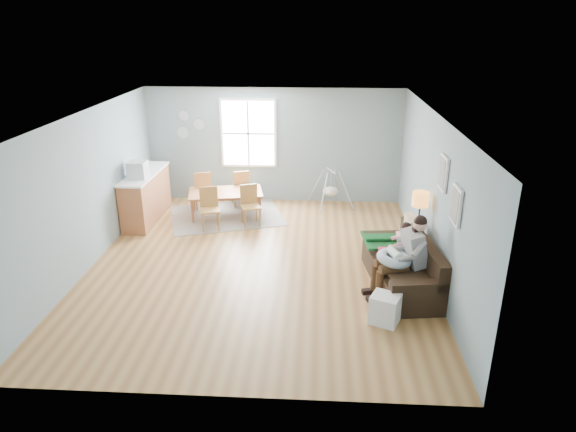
# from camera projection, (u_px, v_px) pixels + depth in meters

# --- Properties ---
(room) EXTENTS (8.40, 9.40, 3.90)m
(room) POSITION_uv_depth(u_px,v_px,m) (256.00, 132.00, 8.45)
(room) COLOR #916033
(window) EXTENTS (1.32, 0.08, 1.62)m
(window) POSITION_uv_depth(u_px,v_px,m) (248.00, 133.00, 11.98)
(window) COLOR white
(window) RESTS_ON room
(pictures) EXTENTS (0.05, 1.34, 0.74)m
(pictures) POSITION_uv_depth(u_px,v_px,m) (449.00, 188.00, 7.52)
(pictures) COLOR white
(pictures) RESTS_ON room
(wall_plates) EXTENTS (0.67, 0.02, 0.66)m
(wall_plates) POSITION_uv_depth(u_px,v_px,m) (189.00, 125.00, 12.00)
(wall_plates) COLOR #A6BBC7
(wall_plates) RESTS_ON room
(sofa) EXTENTS (1.13, 2.14, 0.83)m
(sofa) POSITION_uv_depth(u_px,v_px,m) (405.00, 269.00, 8.49)
(sofa) COLOR black
(sofa) RESTS_ON room
(green_throw) EXTENTS (1.00, 0.87, 0.04)m
(green_throw) POSITION_uv_depth(u_px,v_px,m) (390.00, 240.00, 9.03)
(green_throw) COLOR #125222
(green_throw) RESTS_ON sofa
(beige_pillow) EXTENTS (0.16, 0.50, 0.50)m
(beige_pillow) POSITION_uv_depth(u_px,v_px,m) (410.00, 231.00, 8.84)
(beige_pillow) COLOR #B4A989
(beige_pillow) RESTS_ON sofa
(father) EXTENTS (1.01, 0.60, 1.35)m
(father) POSITION_uv_depth(u_px,v_px,m) (404.00, 254.00, 8.05)
(father) COLOR gray
(father) RESTS_ON sofa
(nursing_pillow) EXTENTS (0.57, 0.56, 0.23)m
(nursing_pillow) POSITION_uv_depth(u_px,v_px,m) (394.00, 258.00, 8.07)
(nursing_pillow) COLOR silver
(nursing_pillow) RESTS_ON father
(infant) EXTENTS (0.22, 0.39, 0.14)m
(infant) POSITION_uv_depth(u_px,v_px,m) (394.00, 253.00, 8.07)
(infant) COLOR white
(infant) RESTS_ON nursing_pillow
(toddler) EXTENTS (0.54, 0.27, 0.86)m
(toddler) POSITION_uv_depth(u_px,v_px,m) (399.00, 242.00, 8.51)
(toddler) COLOR white
(toddler) RESTS_ON sofa
(floor_lamp) EXTENTS (0.29, 0.29, 1.42)m
(floor_lamp) POSITION_uv_depth(u_px,v_px,m) (420.00, 206.00, 8.79)
(floor_lamp) COLOR black
(floor_lamp) RESTS_ON room
(storage_cube) EXTENTS (0.51, 0.48, 0.44)m
(storage_cube) POSITION_uv_depth(u_px,v_px,m) (384.00, 309.00, 7.48)
(storage_cube) COLOR white
(storage_cube) RESTS_ON room
(rug) EXTENTS (2.86, 2.49, 0.01)m
(rug) POSITION_uv_depth(u_px,v_px,m) (227.00, 216.00, 11.57)
(rug) COLOR gray
(rug) RESTS_ON room
(dining_table) EXTENTS (1.76, 1.20, 0.57)m
(dining_table) POSITION_uv_depth(u_px,v_px,m) (226.00, 204.00, 11.47)
(dining_table) COLOR brown
(dining_table) RESTS_ON rug
(chair_sw) EXTENTS (0.49, 0.49, 0.88)m
(chair_sw) POSITION_uv_depth(u_px,v_px,m) (209.00, 206.00, 10.75)
(chair_sw) COLOR #9E6936
(chair_sw) RESTS_ON rug
(chair_se) EXTENTS (0.50, 0.50, 0.87)m
(chair_se) POSITION_uv_depth(u_px,v_px,m) (250.00, 203.00, 10.96)
(chair_se) COLOR #9E6936
(chair_se) RESTS_ON rug
(chair_nw) EXTENTS (0.51, 0.51, 0.91)m
(chair_nw) POSITION_uv_depth(u_px,v_px,m) (203.00, 188.00, 11.81)
(chair_nw) COLOR #9E6936
(chair_nw) RESTS_ON rug
(chair_ne) EXTENTS (0.51, 0.51, 0.87)m
(chair_ne) POSITION_uv_depth(u_px,v_px,m) (241.00, 186.00, 12.03)
(chair_ne) COLOR #9E6936
(chair_ne) RESTS_ON rug
(counter) EXTENTS (0.59, 1.92, 1.07)m
(counter) POSITION_uv_depth(u_px,v_px,m) (146.00, 196.00, 11.20)
(counter) COLOR brown
(counter) RESTS_ON room
(monitor) EXTENTS (0.38, 0.35, 0.35)m
(monitor) POSITION_uv_depth(u_px,v_px,m) (137.00, 170.00, 10.60)
(monitor) COLOR #BABABF
(monitor) RESTS_ON counter
(baby_swing) EXTENTS (1.12, 1.13, 0.88)m
(baby_swing) POSITION_uv_depth(u_px,v_px,m) (331.00, 191.00, 11.99)
(baby_swing) COLOR #BABABF
(baby_swing) RESTS_ON room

